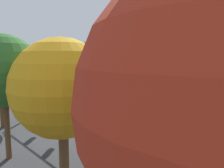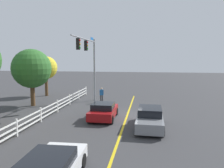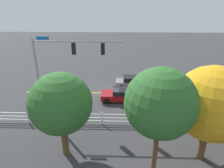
# 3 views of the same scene
# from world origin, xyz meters

# --- Properties ---
(ground_plane) EXTENTS (120.00, 120.00, 0.00)m
(ground_plane) POSITION_xyz_m (0.00, 0.00, 0.00)
(ground_plane) COLOR #38383A
(lane_center_stripe) EXTENTS (28.00, 0.16, 0.01)m
(lane_center_stripe) POSITION_xyz_m (-4.00, 0.00, 0.00)
(lane_center_stripe) COLOR gold
(lane_center_stripe) RESTS_ON ground_plane
(signal_assembly) EXTENTS (7.96, 0.38, 7.22)m
(signal_assembly) POSITION_xyz_m (3.89, 4.38, 5.10)
(signal_assembly) COLOR gray
(signal_assembly) RESTS_ON ground_plane
(car_1) EXTENTS (4.64, 1.99, 1.45)m
(car_1) POSITION_xyz_m (-3.11, -1.89, 0.70)
(car_1) COLOR slate
(car_1) RESTS_ON ground_plane
(car_2) EXTENTS (3.92, 2.01, 1.34)m
(car_2) POSITION_xyz_m (-1.32, 1.83, 0.65)
(car_2) COLOR maroon
(car_2) RESTS_ON ground_plane
(pedestrian) EXTENTS (0.39, 0.47, 1.69)m
(pedestrian) POSITION_xyz_m (5.16, 3.33, 0.93)
(pedestrian) COLOR #3F3F42
(pedestrian) RESTS_ON ground_plane
(white_rail_fence) EXTENTS (26.10, 0.10, 1.15)m
(white_rail_fence) POSITION_xyz_m (-3.00, 6.48, 0.60)
(white_rail_fence) COLOR white
(white_rail_fence) RESTS_ON ground_plane
(tree_0) EXTENTS (4.01, 4.01, 5.91)m
(tree_0) POSITION_xyz_m (2.46, 10.09, 3.88)
(tree_0) COLOR brown
(tree_0) RESTS_ON ground_plane
(tree_1) EXTENTS (2.97, 2.97, 5.21)m
(tree_1) POSITION_xyz_m (8.49, 11.44, 3.68)
(tree_1) COLOR brown
(tree_1) RESTS_ON ground_plane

